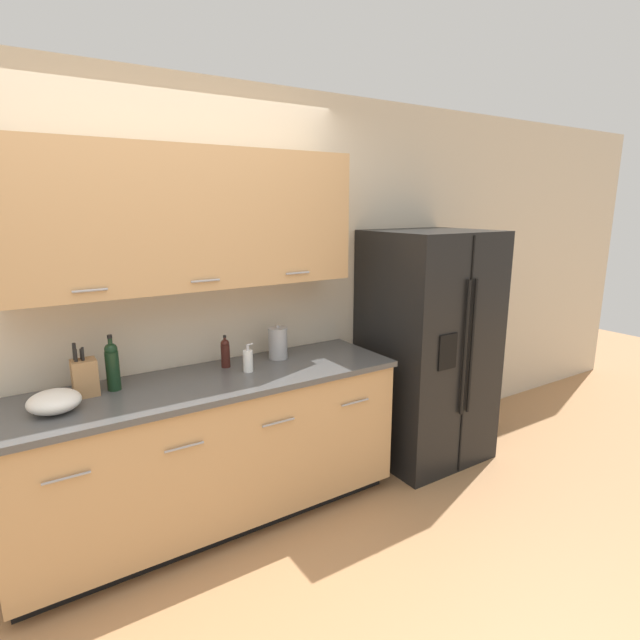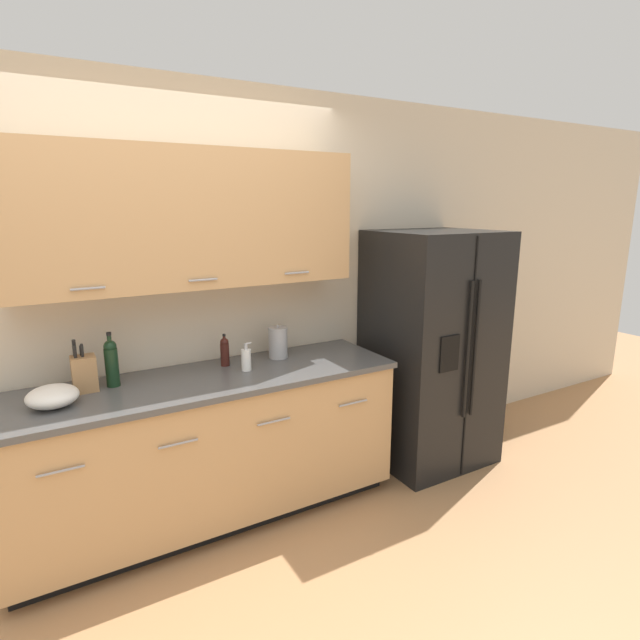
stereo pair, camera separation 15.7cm
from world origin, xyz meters
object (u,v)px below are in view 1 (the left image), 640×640
Objects in this scene: wine_bottle at (112,365)px; steel_canister at (278,343)px; knife_block at (85,377)px; refrigerator at (427,347)px; soap_dispenser at (248,360)px; mixing_bowl at (54,401)px; oil_bottle at (225,352)px.

steel_canister is (1.01, 0.02, -0.04)m from wine_bottle.
wine_bottle reaches higher than steel_canister.
wine_bottle is at bearing 2.28° from knife_block.
steel_canister is at bearing 170.60° from refrigerator.
soap_dispenser is 0.78× the size of steel_canister.
refrigerator is at bearing -4.05° from knife_block.
soap_dispenser is at bearing 177.97° from refrigerator.
steel_canister is 0.90× the size of mixing_bowl.
refrigerator reaches higher than mixing_bowl.
refrigerator reaches higher than steel_canister.
oil_bottle is (-0.08, 0.15, 0.02)m from soap_dispenser.
wine_bottle is at bearing -176.98° from oil_bottle.
steel_canister is at bearing 26.84° from soap_dispenser.
wine_bottle is at bearing 170.87° from soap_dispenser.
refrigerator is 7.04× the size of mixing_bowl.
oil_bottle is at bearing 117.62° from soap_dispenser.
wine_bottle is 1.39× the size of steel_canister.
mixing_bowl is at bearing -177.80° from soap_dispenser.
oil_bottle reaches higher than soap_dispenser.
refrigerator is at bearing -0.26° from mixing_bowl.
refrigerator is 2.17m from wine_bottle.
refrigerator reaches higher than knife_block.
knife_block is 1.31× the size of steel_canister.
wine_bottle is 1.78× the size of soap_dispenser.
steel_canister is 1.32m from mixing_bowl.
wine_bottle is (-2.15, 0.17, 0.20)m from refrigerator.
knife_block is at bearing -177.11° from oil_bottle.
wine_bottle reaches higher than knife_block.
steel_canister reaches higher than soap_dispenser.
steel_canister is (0.36, -0.01, 0.01)m from oil_bottle.
knife_block is 0.14m from wine_bottle.
oil_bottle is at bearing 2.89° from knife_block.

